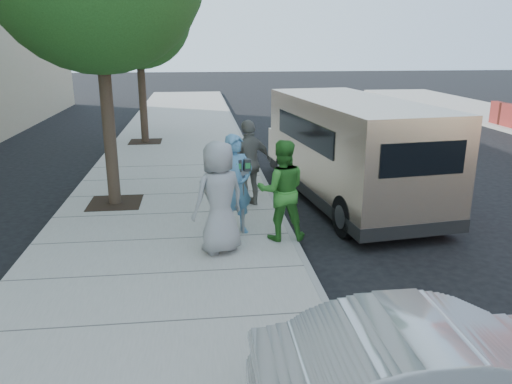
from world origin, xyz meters
TOP-DOWN VIEW (x-y plane):
  - ground at (0.00, 0.00)m, footprint 120.00×120.00m
  - sidewalk at (-1.00, 0.00)m, footprint 5.00×60.00m
  - curb_face at (1.44, 0.00)m, footprint 0.12×60.00m
  - tree_far at (-2.25, 10.00)m, footprint 3.92×3.80m
  - parking_meter at (0.50, 0.12)m, footprint 0.32×0.15m
  - van at (3.29, 2.43)m, footprint 3.00×6.93m
  - sedan at (2.00, -5.16)m, footprint 3.81×1.33m
  - person_officer at (0.37, 0.14)m, footprint 0.85×0.73m
  - person_green_shirt at (1.20, -0.23)m, footprint 0.96×0.77m
  - person_gray_shirt at (0.01, -0.70)m, footprint 1.17×1.02m
  - person_striped_polo at (0.81, 1.88)m, footprint 1.25×0.96m

SIDE VIEW (x-z plane):
  - ground at x=0.00m, z-range 0.00..0.00m
  - sidewalk at x=-1.00m, z-range 0.00..0.15m
  - curb_face at x=1.44m, z-range -0.01..0.15m
  - sedan at x=2.00m, z-range 0.00..1.26m
  - person_green_shirt at x=1.20m, z-range 0.15..2.06m
  - person_officer at x=0.37m, z-range 0.15..2.12m
  - person_striped_polo at x=0.81m, z-range 0.15..2.12m
  - person_gray_shirt at x=0.01m, z-range 0.15..2.16m
  - parking_meter at x=0.50m, z-range 0.48..1.97m
  - van at x=3.29m, z-range 0.07..2.56m
  - tree_far at x=-2.25m, z-range 1.64..8.13m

